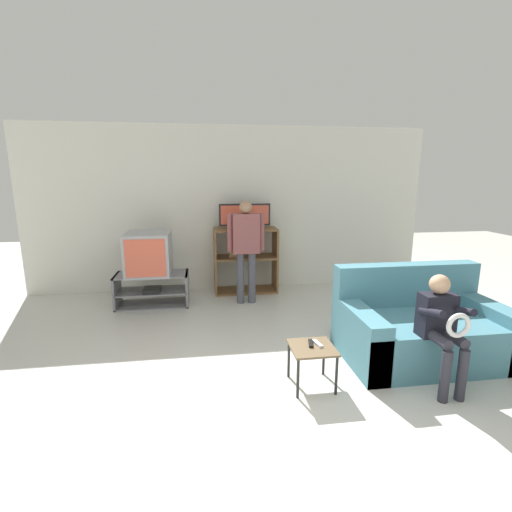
% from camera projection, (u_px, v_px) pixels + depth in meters
% --- Properties ---
extents(ground_plane, '(18.00, 18.00, 0.00)m').
position_uv_depth(ground_plane, '(278.00, 452.00, 2.50)').
color(ground_plane, beige).
extents(wall_back, '(6.40, 0.06, 2.60)m').
position_uv_depth(wall_back, '(231.00, 209.00, 5.97)').
color(wall_back, silver).
rests_on(wall_back, ground_plane).
extents(tv_stand, '(1.02, 0.47, 0.46)m').
position_uv_depth(tv_stand, '(153.00, 290.00, 5.31)').
color(tv_stand, slate).
rests_on(tv_stand, ground_plane).
extents(television_main, '(0.60, 0.65, 0.59)m').
position_uv_depth(television_main, '(149.00, 253.00, 5.19)').
color(television_main, '#9E9EA3').
rests_on(television_main, tv_stand).
extents(media_shelf, '(0.99, 0.44, 1.02)m').
position_uv_depth(media_shelf, '(245.00, 260.00, 5.88)').
color(media_shelf, brown).
rests_on(media_shelf, ground_plane).
extents(television_flat, '(0.79, 0.20, 0.38)m').
position_uv_depth(television_flat, '(245.00, 217.00, 5.74)').
color(television_flat, black).
rests_on(television_flat, media_shelf).
extents(snack_table, '(0.38, 0.38, 0.37)m').
position_uv_depth(snack_table, '(312.00, 352.00, 3.24)').
color(snack_table, brown).
rests_on(snack_table, ground_plane).
extents(remote_control_black, '(0.07, 0.15, 0.02)m').
position_uv_depth(remote_control_black, '(311.00, 343.00, 3.27)').
color(remote_control_black, black).
rests_on(remote_control_black, snack_table).
extents(remote_control_white, '(0.06, 0.15, 0.02)m').
position_uv_depth(remote_control_white, '(317.00, 343.00, 3.26)').
color(remote_control_white, silver).
rests_on(remote_control_white, snack_table).
extents(couch, '(1.59, 0.96, 0.90)m').
position_uv_depth(couch, '(420.00, 328.00, 3.79)').
color(couch, teal).
rests_on(couch, ground_plane).
extents(person_standing_adult, '(0.53, 0.20, 1.49)m').
position_uv_depth(person_standing_adult, '(246.00, 243.00, 5.27)').
color(person_standing_adult, '#4C4C56').
rests_on(person_standing_adult, ground_plane).
extents(person_seated_child, '(0.33, 0.43, 1.00)m').
position_uv_depth(person_seated_child, '(442.00, 323.00, 3.16)').
color(person_seated_child, '#2D2D38').
rests_on(person_seated_child, ground_plane).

